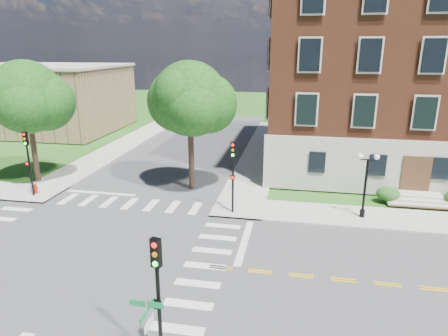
% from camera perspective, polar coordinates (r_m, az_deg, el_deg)
% --- Properties ---
extents(ground, '(160.00, 160.00, 0.00)m').
position_cam_1_polar(ground, '(23.45, -20.44, -11.34)').
color(ground, '#2C5317').
rests_on(ground, ground).
extents(road_ew, '(90.00, 12.00, 0.01)m').
position_cam_1_polar(road_ew, '(23.45, -20.44, -11.33)').
color(road_ew, '#3D3D3F').
rests_on(road_ew, ground).
extents(road_ns, '(12.00, 90.00, 0.01)m').
position_cam_1_polar(road_ns, '(23.45, -20.44, -11.33)').
color(road_ns, '#3D3D3F').
rests_on(road_ns, ground).
extents(sidewalk_ne, '(34.00, 34.00, 0.12)m').
position_cam_1_polar(sidewalk_ne, '(34.71, 16.62, -1.59)').
color(sidewalk_ne, '#9E9B93').
rests_on(sidewalk_ne, ground).
extents(sidewalk_nw, '(34.00, 34.00, 0.12)m').
position_cam_1_polar(sidewalk_nw, '(43.70, -27.67, 0.92)').
color(sidewalk_nw, '#9E9B93').
rests_on(sidewalk_nw, ground).
extents(crosswalk_east, '(2.20, 10.20, 0.02)m').
position_cam_1_polar(crosswalk_east, '(20.90, -2.70, -13.85)').
color(crosswalk_east, silver).
rests_on(crosswalk_east, ground).
extents(stop_bar_east, '(0.40, 5.50, 0.00)m').
position_cam_1_polar(stop_bar_east, '(23.22, 2.95, -10.48)').
color(stop_bar_east, silver).
rests_on(stop_bar_east, ground).
extents(main_building, '(30.60, 22.40, 16.50)m').
position_cam_1_polar(main_building, '(41.44, 28.92, 11.68)').
color(main_building, '#A29B8F').
rests_on(main_building, ground).
extents(secondary_building, '(20.40, 15.40, 8.30)m').
position_cam_1_polar(secondary_building, '(58.40, -24.70, 9.17)').
color(secondary_building, olive).
rests_on(secondary_building, ground).
extents(tree_c, '(5.70, 5.70, 9.66)m').
position_cam_1_polar(tree_c, '(35.00, -26.38, 9.05)').
color(tree_c, black).
rests_on(tree_c, ground).
extents(tree_d, '(5.54, 5.54, 9.67)m').
position_cam_1_polar(tree_d, '(29.84, -4.91, 9.80)').
color(tree_d, black).
rests_on(tree_d, ground).
extents(traffic_signal_se, '(0.36, 0.42, 4.80)m').
position_cam_1_polar(traffic_signal_se, '(13.78, -9.45, -16.38)').
color(traffic_signal_se, black).
rests_on(traffic_signal_se, ground).
extents(traffic_signal_ne, '(0.36, 0.42, 4.80)m').
position_cam_1_polar(traffic_signal_ne, '(25.70, 1.28, -0.02)').
color(traffic_signal_ne, black).
rests_on(traffic_signal_ne, ground).
extents(traffic_signal_nw, '(0.33, 0.36, 4.80)m').
position_cam_1_polar(traffic_signal_nw, '(32.02, -26.22, 1.64)').
color(traffic_signal_nw, black).
rests_on(traffic_signal_nw, ground).
extents(twin_lamp_west, '(1.36, 0.36, 4.23)m').
position_cam_1_polar(twin_lamp_west, '(26.72, 19.58, -1.86)').
color(twin_lamp_west, black).
rests_on(twin_lamp_west, ground).
extents(street_sign_pole, '(1.10, 1.10, 3.10)m').
position_cam_1_polar(street_sign_pole, '(13.66, -10.79, -21.33)').
color(street_sign_pole, gray).
rests_on(street_sign_pole, ground).
extents(fire_hydrant, '(0.35, 0.35, 0.75)m').
position_cam_1_polar(fire_hydrant, '(33.13, -25.31, -2.71)').
color(fire_hydrant, maroon).
rests_on(fire_hydrant, ground).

